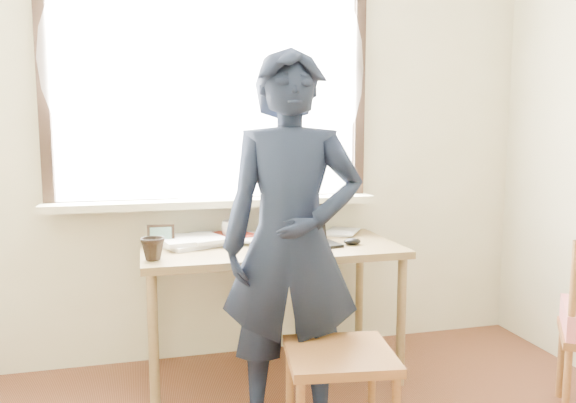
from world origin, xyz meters
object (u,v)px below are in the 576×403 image
object	(u,v)px
desk	(271,259)
mug_white	(234,230)
person	(291,244)
mug_dark	(153,249)
laptop	(306,236)
work_chair	(340,367)

from	to	relation	value
desk	mug_white	size ratio (longest dim) A/B	9.98
mug_white	person	world-z (taller)	person
mug_dark	person	world-z (taller)	person
laptop	desk	bearing A→B (deg)	168.64
desk	person	distance (m)	0.57
mug_dark	person	bearing A→B (deg)	-31.05
mug_dark	desk	bearing A→B (deg)	16.71
mug_white	work_chair	world-z (taller)	mug_white
laptop	work_chair	bearing A→B (deg)	-95.62
mug_white	mug_dark	bearing A→B (deg)	-139.21
desk	work_chair	size ratio (longest dim) A/B	2.79
mug_dark	work_chair	distance (m)	1.03
laptop	person	size ratio (longest dim) A/B	0.20
desk	work_chair	distance (m)	0.85
laptop	work_chair	xyz separation A→B (m)	(-0.07, -0.76, -0.40)
desk	mug_dark	size ratio (longest dim) A/B	11.76
mug_dark	work_chair	size ratio (longest dim) A/B	0.24
work_chair	person	distance (m)	0.55
laptop	mug_white	size ratio (longest dim) A/B	2.51
laptop	mug_dark	bearing A→B (deg)	-169.45
mug_white	mug_dark	distance (m)	0.59
mug_white	person	xyz separation A→B (m)	(0.14, -0.74, 0.06)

